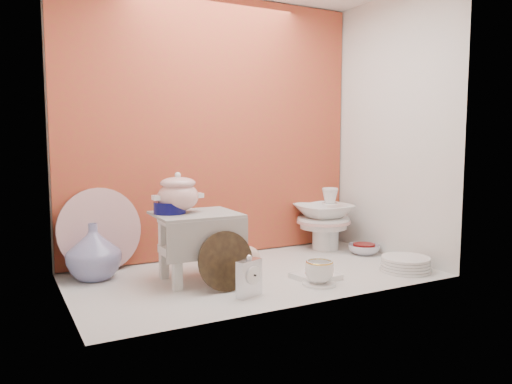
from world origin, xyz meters
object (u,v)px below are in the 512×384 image
(soup_tureen, at_px, (178,192))
(gold_rim_teacup, at_px, (319,271))
(floral_platter, at_px, (100,230))
(blue_white_vase, at_px, (94,251))
(dinner_plate_stack, at_px, (405,264))
(porcelain_tower, at_px, (323,219))
(crystal_bowl, at_px, (364,249))
(plush_pig, at_px, (243,257))
(step_stool, at_px, (196,247))
(mantel_clock, at_px, (249,276))

(soup_tureen, relative_size, gold_rim_teacup, 1.76)
(floral_platter, distance_m, blue_white_vase, 0.16)
(soup_tureen, height_order, dinner_plate_stack, soup_tureen)
(porcelain_tower, bearing_deg, crystal_bowl, -58.48)
(plush_pig, distance_m, dinner_plate_stack, 0.85)
(blue_white_vase, distance_m, plush_pig, 0.75)
(step_stool, height_order, soup_tureen, soup_tureen)
(blue_white_vase, relative_size, crystal_bowl, 1.50)
(porcelain_tower, bearing_deg, dinner_plate_stack, -82.80)
(step_stool, xyz_separation_m, mantel_clock, (0.11, -0.34, -0.07))
(mantel_clock, height_order, plush_pig, mantel_clock)
(plush_pig, bearing_deg, gold_rim_teacup, -44.09)
(plush_pig, height_order, gold_rim_teacup, plush_pig)
(floral_platter, distance_m, crystal_bowl, 1.51)
(dinner_plate_stack, bearing_deg, crystal_bowl, 81.46)
(dinner_plate_stack, bearing_deg, mantel_clock, 179.53)
(step_stool, bearing_deg, mantel_clock, -70.32)
(step_stool, bearing_deg, floral_platter, 135.77)
(gold_rim_teacup, bearing_deg, porcelain_tower, 53.04)
(floral_platter, xyz_separation_m, blue_white_vase, (-0.06, -0.13, -0.08))
(blue_white_vase, bearing_deg, dinner_plate_stack, -22.51)
(mantel_clock, relative_size, crystal_bowl, 0.99)
(step_stool, xyz_separation_m, floral_platter, (-0.38, 0.39, 0.05))
(mantel_clock, bearing_deg, step_stool, 87.56)
(floral_platter, height_order, crystal_bowl, floral_platter)
(blue_white_vase, xyz_separation_m, dinner_plate_stack, (1.46, -0.61, -0.10))
(soup_tureen, distance_m, dinner_plate_stack, 1.23)
(gold_rim_teacup, distance_m, dinner_plate_stack, 0.54)
(step_stool, relative_size, mantel_clock, 2.14)
(soup_tureen, distance_m, floral_platter, 0.51)
(step_stool, height_order, crystal_bowl, step_stool)
(dinner_plate_stack, relative_size, porcelain_tower, 0.69)
(blue_white_vase, xyz_separation_m, mantel_clock, (0.55, -0.60, -0.05))
(soup_tureen, height_order, mantel_clock, soup_tureen)
(floral_platter, xyz_separation_m, crystal_bowl, (1.46, -0.34, -0.19))
(plush_pig, xyz_separation_m, dinner_plate_stack, (0.75, -0.40, -0.03))
(blue_white_vase, height_order, plush_pig, blue_white_vase)
(soup_tureen, relative_size, blue_white_vase, 0.86)
(plush_pig, bearing_deg, floral_platter, 170.81)
(dinner_plate_stack, bearing_deg, plush_pig, 151.97)
(crystal_bowl, bearing_deg, plush_pig, 179.89)
(blue_white_vase, relative_size, plush_pig, 1.14)
(blue_white_vase, height_order, crystal_bowl, blue_white_vase)
(mantel_clock, xyz_separation_m, gold_rim_teacup, (0.37, -0.00, -0.03))
(blue_white_vase, bearing_deg, floral_platter, 66.50)
(gold_rim_teacup, height_order, crystal_bowl, gold_rim_teacup)
(soup_tureen, xyz_separation_m, porcelain_tower, (1.02, 0.23, -0.24))
(plush_pig, bearing_deg, porcelain_tower, 36.50)
(porcelain_tower, bearing_deg, gold_rim_teacup, -126.96)
(blue_white_vase, xyz_separation_m, porcelain_tower, (1.38, 0.02, 0.05))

